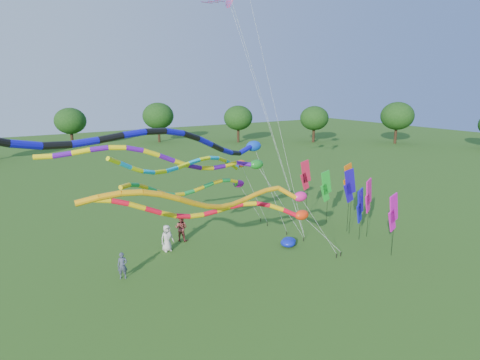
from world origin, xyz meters
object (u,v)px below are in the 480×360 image
tube_kite_red (234,211)px  person_a (167,238)px  tube_kite_orange (236,198)px  person_c (181,228)px  blue_nylon_heap (288,241)px  person_b (122,266)px

tube_kite_red → person_a: tube_kite_red is taller
tube_kite_red → tube_kite_orange: (-1.33, -2.37, 1.54)m
tube_kite_orange → person_c: bearing=80.5°
blue_nylon_heap → person_c: 7.46m
tube_kite_red → person_c: tube_kite_red is taller
tube_kite_red → person_c: bearing=108.6°
blue_nylon_heap → person_b: person_b is taller
person_c → person_b: bearing=80.1°
tube_kite_orange → person_b: size_ratio=9.82×
person_b → person_c: 6.14m
tube_kite_orange → blue_nylon_heap: size_ratio=10.47×
tube_kite_red → blue_nylon_heap: bearing=30.1°
tube_kite_orange → person_a: bearing=91.4°
tube_kite_red → tube_kite_orange: tube_kite_orange is taller
person_a → person_b: person_a is taller
person_b → tube_kite_red: bearing=-2.4°
tube_kite_red → person_c: (-0.55, 6.15, -2.84)m
person_b → tube_kite_orange: bearing=-26.3°
person_b → blue_nylon_heap: bearing=17.4°
tube_kite_red → person_a: bearing=125.8°
blue_nylon_heap → person_c: size_ratio=0.77×
blue_nylon_heap → person_b: 11.04m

